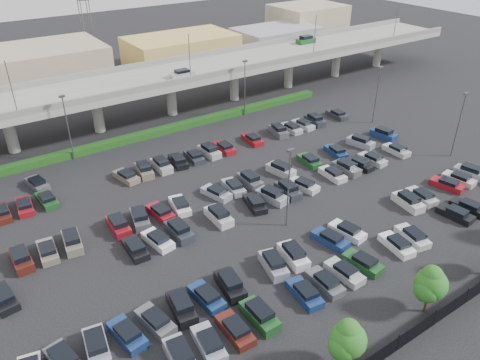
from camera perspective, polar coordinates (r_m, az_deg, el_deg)
name	(u,v)px	position (r m, az deg, el deg)	size (l,w,h in m)	color
ground	(248,196)	(62.73, 1.04, -2.01)	(280.00, 280.00, 0.00)	black
overpass	(143,83)	(85.46, -11.72, 11.48)	(150.00, 13.00, 15.80)	gray
hedge	(165,130)	(81.80, -9.13, 6.05)	(66.00, 1.60, 1.10)	#113910
fence	(426,324)	(47.21, 21.77, -16.00)	(70.00, 0.10, 2.00)	black
tree_row	(424,290)	(46.49, 21.48, -12.33)	(65.07, 3.66, 5.94)	#332316
parked_cars	(248,210)	(58.80, 0.99, -3.69)	(63.15, 41.66, 1.67)	maroon
light_poles	(213,157)	(59.15, -3.29, 2.78)	(66.90, 48.38, 10.30)	#48484C
distant_buildings	(142,54)	(117.45, -11.88, 14.85)	(138.00, 24.00, 9.00)	gray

